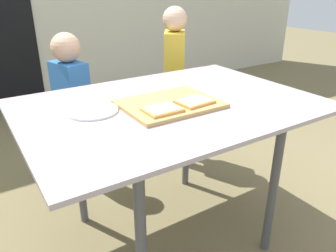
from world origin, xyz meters
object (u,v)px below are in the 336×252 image
at_px(pizza_slice_near_right, 194,101).
at_px(child_right, 174,77).
at_px(pizza_slice_near_left, 162,109).
at_px(child_left, 72,100).
at_px(cutting_board, 170,104).
at_px(dining_table, 170,119).
at_px(plate_white_left, 92,111).

bearing_deg(pizza_slice_near_right, child_right, 61.78).
relative_size(pizza_slice_near_left, child_left, 0.15).
distance_m(pizza_slice_near_left, child_left, 0.95).
bearing_deg(cutting_board, child_right, 55.02).
xyz_separation_m(cutting_board, child_left, (-0.20, 0.84, -0.19)).
bearing_deg(pizza_slice_near_right, cutting_board, 140.42).
bearing_deg(pizza_slice_near_left, cutting_board, 42.20).
bearing_deg(dining_table, plate_white_left, 166.51).
height_order(dining_table, child_left, child_left).
height_order(pizza_slice_near_left, child_left, child_left).
bearing_deg(cutting_board, child_left, 103.59).
bearing_deg(pizza_slice_near_left, dining_table, 45.26).
bearing_deg(child_left, dining_table, -74.37).
xyz_separation_m(cutting_board, pizza_slice_near_right, (0.09, -0.07, 0.02)).
xyz_separation_m(dining_table, child_left, (-0.23, 0.81, -0.10)).
distance_m(plate_white_left, child_left, 0.76).
height_order(cutting_board, child_right, child_right).
relative_size(cutting_board, child_left, 0.42).
xyz_separation_m(dining_table, cutting_board, (-0.02, -0.03, 0.09)).
xyz_separation_m(pizza_slice_near_left, pizza_slice_near_right, (0.17, 0.01, 0.00)).
height_order(pizza_slice_near_left, plate_white_left, pizza_slice_near_left).
distance_m(pizza_slice_near_left, child_right, 1.05).
xyz_separation_m(pizza_slice_near_right, child_right, (0.45, 0.83, -0.14)).
bearing_deg(plate_white_left, dining_table, -13.49).
bearing_deg(child_right, child_left, 173.86).
height_order(dining_table, plate_white_left, plate_white_left).
height_order(dining_table, cutting_board, cutting_board).
distance_m(cutting_board, pizza_slice_near_right, 0.11).
bearing_deg(dining_table, child_right, 55.05).
distance_m(cutting_board, child_right, 0.94).
distance_m(pizza_slice_near_left, pizza_slice_near_right, 0.17).
height_order(pizza_slice_near_left, pizza_slice_near_right, same).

